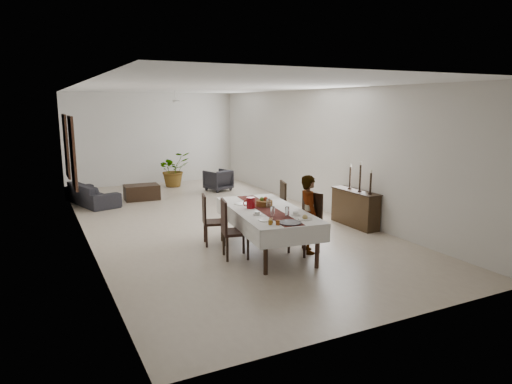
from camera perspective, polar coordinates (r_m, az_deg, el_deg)
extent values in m
cube|color=#C1B19A|center=(11.25, -5.19, -3.58)|extent=(6.00, 12.00, 0.00)
cube|color=white|center=(10.90, -5.48, 12.92)|extent=(6.00, 12.00, 0.02)
cube|color=silver|center=(16.68, -12.85, 6.51)|extent=(6.00, 0.02, 3.20)
cube|color=silver|center=(5.85, 16.45, -1.53)|extent=(6.00, 0.02, 3.20)
cube|color=silver|center=(10.28, -21.14, 3.42)|extent=(0.02, 12.00, 3.20)
cube|color=silver|center=(12.36, 7.81, 5.21)|extent=(0.02, 12.00, 3.20)
cube|color=black|center=(8.82, 1.33, -2.38)|extent=(1.40, 2.71, 0.05)
cylinder|color=black|center=(7.66, 1.22, -7.62)|extent=(0.08, 0.08, 0.76)
cylinder|color=black|center=(8.02, 7.65, -6.85)|extent=(0.08, 0.08, 0.76)
cylinder|color=black|center=(9.91, -3.76, -3.31)|extent=(0.08, 0.08, 0.76)
cylinder|color=black|center=(10.20, 1.40, -2.88)|extent=(0.08, 0.08, 0.76)
cube|color=white|center=(8.81, 1.34, -2.18)|extent=(1.62, 2.93, 0.01)
cube|color=white|center=(8.65, -2.60, -3.50)|extent=(0.36, 2.77, 0.32)
cube|color=white|center=(9.08, 5.07, -2.83)|extent=(0.36, 2.77, 0.32)
cube|color=silver|center=(7.61, 5.02, -5.57)|extent=(1.27, 0.17, 0.32)
cube|color=white|center=(10.12, -1.43, -1.35)|extent=(1.27, 0.17, 0.32)
cube|color=maroon|center=(8.81, 1.34, -2.12)|extent=(0.71, 2.73, 0.00)
cylinder|color=maroon|center=(8.85, -0.67, -1.36)|extent=(0.18, 0.18, 0.22)
torus|color=#9B120B|center=(8.82, -1.24, -1.40)|extent=(0.13, 0.04, 0.13)
cylinder|color=silver|center=(8.20, 3.91, -2.49)|extent=(0.08, 0.08, 0.18)
cylinder|color=white|center=(8.21, 2.09, -2.46)|extent=(0.08, 0.08, 0.18)
cylinder|color=white|center=(8.86, 1.54, -1.46)|extent=(0.08, 0.08, 0.18)
cylinder|color=white|center=(8.34, 4.99, -2.70)|extent=(0.10, 0.10, 0.06)
cylinder|color=white|center=(8.34, 4.99, -2.87)|extent=(0.16, 0.16, 0.01)
cylinder|color=white|center=(8.35, 0.16, -2.64)|extent=(0.10, 0.10, 0.06)
cylinder|color=silver|center=(8.35, 0.16, -2.82)|extent=(0.16, 0.16, 0.01)
cylinder|color=white|center=(8.07, 6.14, -3.36)|extent=(0.26, 0.26, 0.02)
sphere|color=tan|center=(8.07, 6.15, -3.16)|extent=(0.10, 0.10, 0.10)
cylinder|color=white|center=(7.96, 1.20, -3.51)|extent=(0.26, 0.26, 0.02)
cylinder|color=white|center=(9.25, -1.97, -1.46)|extent=(0.26, 0.26, 0.02)
cylinder|color=#39383D|center=(7.79, 4.27, -3.85)|extent=(0.39, 0.39, 0.02)
cylinder|color=brown|center=(7.66, 2.74, -3.85)|extent=(0.07, 0.07, 0.08)
cylinder|color=#8F5E14|center=(7.68, 1.81, -3.80)|extent=(0.07, 0.07, 0.08)
cylinder|color=brown|center=(7.80, 1.89, -3.57)|extent=(0.07, 0.07, 0.08)
cylinder|color=brown|center=(9.06, 1.06, -1.41)|extent=(0.32, 0.32, 0.11)
sphere|color=#A32C10|center=(9.08, 1.20, -0.87)|extent=(0.10, 0.10, 0.10)
sphere|color=#4F7523|center=(9.06, 0.73, -0.89)|extent=(0.09, 0.09, 0.09)
cube|color=black|center=(8.74, 6.03, -4.38)|extent=(0.61, 0.61, 0.06)
cylinder|color=black|center=(8.84, 7.85, -6.09)|extent=(0.06, 0.06, 0.49)
cylinder|color=black|center=(9.09, 5.90, -5.56)|extent=(0.06, 0.06, 0.49)
cylinder|color=black|center=(8.55, 6.10, -6.64)|extent=(0.06, 0.06, 0.49)
cylinder|color=black|center=(8.81, 4.13, -6.07)|extent=(0.06, 0.06, 0.49)
cube|color=black|center=(8.82, 7.05, -2.01)|extent=(0.18, 0.49, 0.63)
cube|color=black|center=(10.13, 2.18, -2.26)|extent=(0.60, 0.60, 0.05)
cylinder|color=black|center=(10.05, 3.50, -3.95)|extent=(0.06, 0.06, 0.48)
cylinder|color=black|center=(10.42, 3.01, -3.40)|extent=(0.06, 0.06, 0.48)
cylinder|color=black|center=(9.97, 1.29, -4.05)|extent=(0.06, 0.06, 0.48)
cylinder|color=black|center=(10.34, 0.87, -3.49)|extent=(0.06, 0.06, 0.48)
cube|color=black|center=(10.10, 3.41, -0.40)|extent=(0.18, 0.47, 0.61)
cube|color=black|center=(8.46, -2.57, -5.03)|extent=(0.56, 0.56, 0.05)
cylinder|color=black|center=(8.68, -4.05, -6.41)|extent=(0.06, 0.06, 0.46)
cylinder|color=black|center=(8.32, -3.60, -7.18)|extent=(0.06, 0.06, 0.46)
cylinder|color=black|center=(8.75, -1.57, -6.25)|extent=(0.06, 0.06, 0.46)
cylinder|color=black|center=(8.39, -1.01, -7.00)|extent=(0.06, 0.06, 0.46)
cube|color=black|center=(8.34, -4.03, -3.01)|extent=(0.14, 0.47, 0.60)
cube|color=black|center=(9.29, -5.25, -3.80)|extent=(0.53, 0.53, 0.05)
cylinder|color=black|center=(9.51, -6.44, -4.99)|extent=(0.05, 0.05, 0.43)
cylinder|color=black|center=(9.17, -6.19, -5.60)|extent=(0.05, 0.05, 0.43)
cylinder|color=black|center=(9.55, -4.29, -4.88)|extent=(0.05, 0.05, 0.43)
cylinder|color=black|center=(9.21, -3.96, -5.48)|extent=(0.05, 0.05, 0.43)
cube|color=black|center=(9.20, -6.51, -2.06)|extent=(0.14, 0.43, 0.56)
imported|color=#9A9EA2|center=(8.75, 6.61, -2.76)|extent=(0.50, 0.63, 1.51)
cube|color=black|center=(10.91, 12.27, -2.06)|extent=(0.36, 1.36, 0.81)
cube|color=black|center=(10.83, 12.36, 0.11)|extent=(0.40, 1.41, 0.03)
cylinder|color=black|center=(10.45, 14.07, -0.20)|extent=(0.09, 0.09, 0.03)
cylinder|color=black|center=(10.40, 14.13, 1.09)|extent=(0.05, 0.05, 0.45)
cylinder|color=white|center=(10.36, 14.20, 2.52)|extent=(0.03, 0.03, 0.07)
cylinder|color=black|center=(10.72, 12.82, 0.13)|extent=(0.09, 0.09, 0.03)
cylinder|color=black|center=(10.67, 12.89, 1.76)|extent=(0.05, 0.05, 0.59)
cylinder|color=white|center=(10.62, 12.97, 3.51)|extent=(0.03, 0.03, 0.07)
cylinder|color=black|center=(11.00, 11.64, 0.45)|extent=(0.09, 0.09, 0.03)
cylinder|color=black|center=(10.95, 11.69, 1.80)|extent=(0.05, 0.05, 0.50)
cylinder|color=#EFE5CF|center=(10.91, 11.75, 3.28)|extent=(0.03, 0.03, 0.07)
imported|color=#27252A|center=(13.80, -19.80, -0.20)|extent=(1.35, 2.21, 0.60)
imported|color=#27252A|center=(15.07, -4.76, 1.49)|extent=(0.93, 0.95, 0.69)
cube|color=black|center=(14.04, -14.10, -0.02)|extent=(1.03, 0.71, 0.44)
imported|color=#2F5220|center=(16.01, -10.26, 2.82)|extent=(1.26, 1.15, 1.19)
cube|color=black|center=(12.46, -21.96, 4.56)|extent=(0.06, 1.05, 1.85)
cube|color=white|center=(12.47, -21.80, 4.58)|extent=(0.01, 0.90, 1.70)
cube|color=black|center=(14.55, -22.65, 5.32)|extent=(0.06, 1.05, 1.85)
cube|color=white|center=(14.55, -22.52, 5.33)|extent=(0.01, 0.90, 1.70)
cylinder|color=white|center=(13.74, -10.07, 11.98)|extent=(0.04, 0.04, 0.20)
cylinder|color=white|center=(13.74, -10.04, 11.15)|extent=(0.16, 0.16, 0.08)
cube|color=white|center=(14.07, -10.46, 11.12)|extent=(0.10, 0.55, 0.01)
cube|color=beige|center=(13.40, -9.61, 11.17)|extent=(0.10, 0.55, 0.01)
cube|color=silver|center=(13.84, -8.63, 11.19)|extent=(0.55, 0.10, 0.01)
cube|color=silver|center=(13.64, -11.48, 11.10)|extent=(0.55, 0.10, 0.01)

